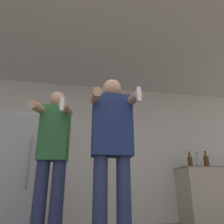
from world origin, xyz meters
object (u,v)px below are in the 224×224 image
object	(u,v)px
bottle_amber_bourbon	(206,161)
bottle_clear_vodka	(190,161)
refrigerator	(18,170)
bottle_brown_liquor	(198,161)
person_woman_foreground	(112,144)
person_man_side	(52,152)

from	to	relation	value
bottle_amber_bourbon	bottle_clear_vodka	size ratio (longest dim) A/B	1.05
refrigerator	bottle_brown_liquor	size ratio (longest dim) A/B	6.10
person_woman_foreground	refrigerator	bearing A→B (deg)	126.68
bottle_amber_bourbon	bottle_brown_liquor	bearing A→B (deg)	180.00
bottle_amber_bourbon	bottle_clear_vodka	xyz separation A→B (m)	(-0.32, 0.00, -0.01)
bottle_clear_vodka	person_man_side	distance (m)	2.61
person_woman_foreground	person_man_side	bearing A→B (deg)	146.88
bottle_brown_liquor	person_man_side	world-z (taller)	person_man_side
bottle_clear_vodka	person_woman_foreground	size ratio (longest dim) A/B	0.17
refrigerator	person_woman_foreground	xyz separation A→B (m)	(1.19, -1.60, 0.12)
bottle_brown_liquor	person_man_side	bearing A→B (deg)	-154.33
bottle_brown_liquor	bottle_clear_vodka	size ratio (longest dim) A/B	0.97
bottle_brown_liquor	person_woman_foreground	distance (m)	2.46
refrigerator	bottle_brown_liquor	distance (m)	3.08
bottle_amber_bourbon	person_woman_foreground	distance (m)	2.58
bottle_brown_liquor	bottle_clear_vodka	world-z (taller)	bottle_clear_vodka
bottle_brown_liquor	person_woman_foreground	xyz separation A→B (m)	(-1.88, -1.58, -0.08)
refrigerator	person_woman_foreground	distance (m)	2.00
refrigerator	bottle_brown_liquor	xyz separation A→B (m)	(3.07, -0.02, 0.20)
bottle_brown_liquor	bottle_amber_bourbon	bearing A→B (deg)	-0.00
bottle_brown_liquor	bottle_amber_bourbon	size ratio (longest dim) A/B	0.92
bottle_clear_vodka	person_man_side	size ratio (longest dim) A/B	0.17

